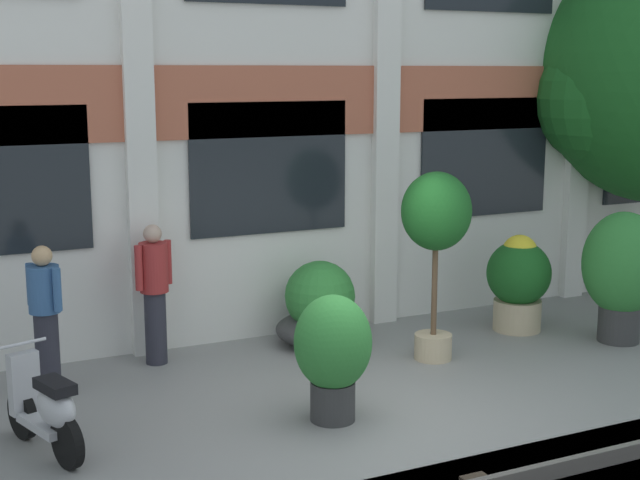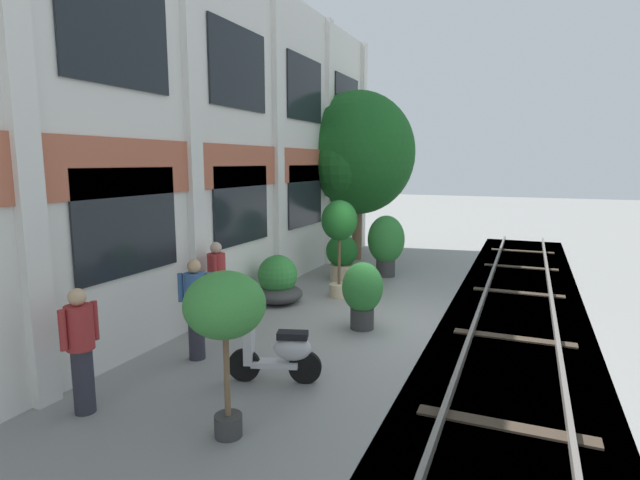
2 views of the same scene
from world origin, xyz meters
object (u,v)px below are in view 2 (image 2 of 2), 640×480
Objects in this scene: potted_plant_terracotta_small at (339,227)px; potted_plant_fluted_column at (362,291)px; resident_by_doorway at (81,347)px; resident_near_plants at (217,283)px; potted_plant_tall_urn at (225,310)px; potted_plant_stone_basin at (386,242)px; scooter_near_curb at (279,353)px; broadleaf_tree at (358,156)px; resident_watching_tracks at (196,306)px; potted_plant_glazed_jar at (342,254)px; potted_plant_wide_bowl at (278,283)px.

potted_plant_fluted_column is at bearing -148.35° from potted_plant_terracotta_small.
resident_by_doorway is 0.96× the size of resident_near_plants.
potted_plant_tall_urn reaches higher than potted_plant_stone_basin.
potted_plant_fluted_column is 5.04m from resident_by_doorway.
potted_plant_stone_basin is 1.28× the size of scooter_near_curb.
resident_watching_tracks is at bearing -177.98° from broadleaf_tree.
resident_by_doorway is at bearing -109.69° from resident_near_plants.
scooter_near_curb is 1.72m from resident_watching_tracks.
broadleaf_tree is 4.12× the size of potted_plant_glazed_jar.
potted_plant_tall_urn is 0.85× the size of potted_plant_terracotta_small.
resident_by_doorway is (-9.05, 1.48, -0.10)m from potted_plant_stone_basin.
resident_watching_tracks is at bearing -26.82° from scooter_near_curb.
potted_plant_wide_bowl is at bearing 155.20° from resident_watching_tracks.
resident_by_doorway is 2.04m from resident_watching_tracks.
resident_by_doorway is at bearing 25.35° from scooter_near_curb.
resident_watching_tracks is (-6.16, 0.24, 0.17)m from potted_plant_glazed_jar.
broadleaf_tree reaches higher than potted_plant_fluted_column.
potted_plant_fluted_column is 0.76× the size of resident_near_plants.
potted_plant_glazed_jar is 4.88m from resident_near_plants.
broadleaf_tree is 4.18× the size of potted_plant_fluted_column.
potted_plant_wide_bowl is at bearing 168.49° from potted_plant_glazed_jar.
potted_plant_tall_urn reaches higher than resident_near_plants.
resident_by_doorway is at bearing -179.62° from broadleaf_tree.
potted_plant_fluted_column is at bearing -3.46° from potted_plant_tall_urn.
potted_plant_tall_urn is 1.73× the size of potted_plant_wide_bowl.
potted_plant_glazed_jar is at bearing 93.47° from resident_by_doorway.
broadleaf_tree is 6.37m from potted_plant_wide_bowl.
potted_plant_terracotta_small reaches higher than resident_near_plants.
broadleaf_tree is at bearing 36.89° from potted_plant_stone_basin.
potted_plant_glazed_jar is (7.95, 1.52, -0.81)m from potted_plant_tall_urn.
resident_watching_tracks reaches higher than potted_plant_glazed_jar.
potted_plant_terracotta_small is 1.94m from potted_plant_wide_bowl.
potted_plant_tall_urn is at bearing 13.42° from resident_by_doorway.
potted_plant_wide_bowl is at bearing 156.67° from potted_plant_stone_basin.
potted_plant_wide_bowl reaches higher than scooter_near_curb.
potted_plant_tall_urn is at bearing -171.25° from potted_plant_terracotta_small.
potted_plant_terracotta_small is 2.02× the size of potted_plant_wide_bowl.
potted_plant_stone_basin is at bearing -23.33° from potted_plant_wide_bowl.
resident_watching_tracks reaches higher than potted_plant_wide_bowl.
resident_near_plants is at bearing 101.21° from resident_by_doorway.
potted_plant_stone_basin is at bearing 9.78° from potted_plant_fluted_column.
potted_plant_fluted_column is at bearing -170.22° from potted_plant_stone_basin.
resident_watching_tracks is (-4.45, 0.80, -0.80)m from potted_plant_terracotta_small.
scooter_near_curb is (-3.71, -1.95, -0.02)m from potted_plant_wide_bowl.
potted_plant_tall_urn reaches higher than potted_plant_glazed_jar.
potted_plant_glazed_jar is 8.20m from resident_by_doorway.
potted_plant_stone_basin is at bearing -104.43° from scooter_near_curb.
resident_watching_tracks is at bearing 140.70° from potted_plant_fluted_column.
potted_plant_glazed_jar is at bearing 25.78° from potted_plant_fluted_column.
resident_near_plants is at bearing 170.55° from resident_watching_tracks.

